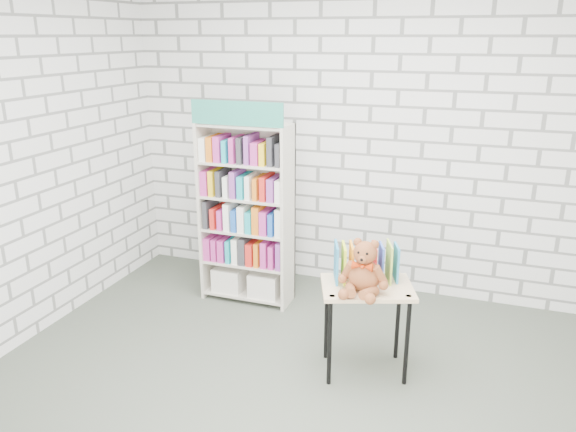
% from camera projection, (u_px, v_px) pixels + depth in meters
% --- Properties ---
extents(ground, '(4.50, 4.50, 0.00)m').
position_uv_depth(ground, '(296.00, 408.00, 3.60)').
color(ground, '#444B3F').
rests_on(ground, ground).
extents(room_shell, '(4.52, 4.02, 2.81)m').
position_uv_depth(room_shell, '(297.00, 130.00, 3.04)').
color(room_shell, silver).
rests_on(room_shell, ground).
extents(bookshelf, '(0.79, 0.31, 1.78)m').
position_uv_depth(bookshelf, '(247.00, 212.00, 4.85)').
color(bookshelf, beige).
rests_on(bookshelf, ground).
extents(display_table, '(0.72, 0.60, 0.66)m').
position_uv_depth(display_table, '(367.00, 298.00, 3.83)').
color(display_table, '#D7AE81').
rests_on(display_table, ground).
extents(table_books, '(0.47, 0.32, 0.25)m').
position_uv_depth(table_books, '(366.00, 263.00, 3.85)').
color(table_books, teal).
rests_on(table_books, display_table).
extents(teddy_bear, '(0.34, 0.31, 0.36)m').
position_uv_depth(teddy_bear, '(364.00, 272.00, 3.66)').
color(teddy_bear, brown).
rests_on(teddy_bear, display_table).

